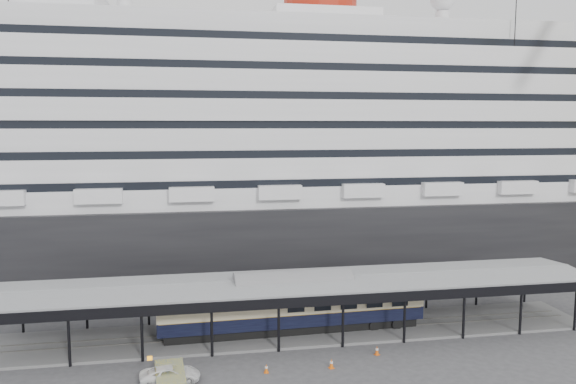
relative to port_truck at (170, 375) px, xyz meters
name	(u,v)px	position (x,y,z in m)	size (l,w,h in m)	color
ground	(313,353)	(12.05, 3.55, -0.64)	(200.00, 200.00, 0.00)	#3D3D3F
cruise_ship	(263,135)	(12.10, 35.55, 17.71)	(130.00, 30.00, 43.90)	black
platform_canopy	(302,308)	(12.05, 8.55, 1.73)	(56.00, 9.18, 5.30)	slate
port_truck	(170,375)	(0.00, 0.00, 0.00)	(2.11, 4.58, 1.27)	white
pullman_carriage	(293,303)	(11.19, 8.55, 2.33)	(25.20, 3.94, 24.66)	black
traffic_cone_left	(266,368)	(7.50, 0.43, -0.27)	(0.42, 0.42, 0.73)	#DC5C0C
traffic_cone_mid	(331,363)	(12.83, 0.33, -0.24)	(0.50, 0.50, 0.80)	#E35D0C
traffic_cone_right	(377,350)	(17.38, 2.25, -0.24)	(0.54, 0.54, 0.81)	#D4520B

